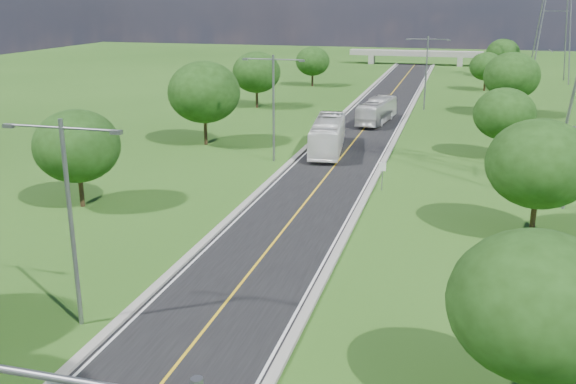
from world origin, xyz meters
name	(u,v)px	position (x,y,z in m)	size (l,w,h in m)	color
ground	(360,133)	(0.00, 60.00, 0.00)	(260.00, 260.00, 0.00)	#244914
road	(368,124)	(0.00, 66.00, 0.03)	(8.00, 150.00, 0.06)	black
curb_left	(334,121)	(-4.25, 66.00, 0.11)	(0.50, 150.00, 0.22)	gray
curb_right	(403,125)	(4.25, 66.00, 0.11)	(0.50, 150.00, 0.22)	gray
speed_limit_sign	(382,171)	(5.20, 37.98, 1.60)	(0.55, 0.09, 2.40)	slate
overpass	(415,54)	(0.00, 140.00, 2.41)	(30.00, 3.00, 3.20)	gray
streetlight_near_left	(69,207)	(-6.00, 12.00, 5.94)	(5.90, 0.25, 10.00)	slate
streetlight_mid_left	(273,99)	(-6.00, 45.00, 5.94)	(5.90, 0.25, 10.00)	slate
streetlight_far_right	(426,67)	(6.00, 78.00, 5.94)	(5.90, 0.25, 10.00)	slate
power_tower_far	(557,3)	(26.00, 115.00, 14.01)	(9.00, 6.40, 28.00)	slate
tree_lb	(77,146)	(-16.00, 28.00, 4.64)	(6.30, 6.30, 7.33)	black
tree_lc	(204,92)	(-15.00, 50.00, 5.58)	(7.56, 7.56, 8.79)	black
tree_ld	(257,72)	(-17.00, 74.00, 4.95)	(6.72, 6.72, 7.82)	black
tree_le	(313,61)	(-14.50, 98.00, 4.33)	(5.88, 5.88, 6.84)	black
tree_ra	(536,305)	(14.00, 10.00, 4.64)	(6.30, 6.30, 7.33)	black
tree_rb	(539,164)	(16.00, 30.00, 4.95)	(6.72, 6.72, 7.82)	black
tree_rc	(504,114)	(15.00, 52.00, 4.33)	(5.88, 5.88, 6.84)	black
tree_rd	(512,76)	(17.00, 76.00, 5.27)	(7.14, 7.14, 8.30)	black
tree_re	(486,66)	(14.50, 100.00, 4.02)	(5.46, 5.46, 6.35)	black
tree_rf	(503,53)	(18.00, 120.00, 4.64)	(6.30, 6.30, 7.33)	black
bus_outbound	(377,111)	(0.95, 66.70, 1.54)	(2.49, 10.64, 2.96)	silver
bus_inbound	(328,135)	(-1.81, 50.02, 1.74)	(2.81, 12.03, 3.35)	white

